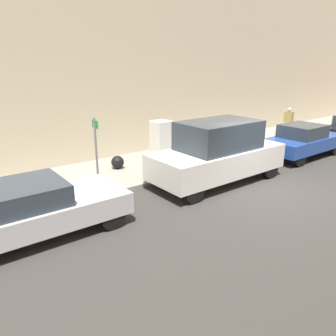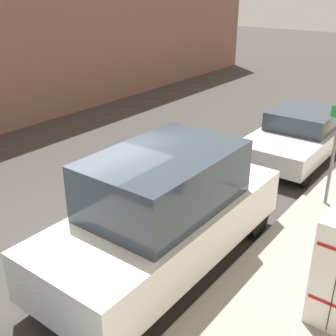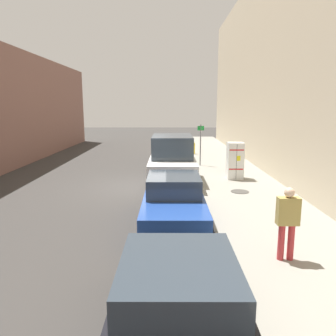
# 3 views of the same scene
# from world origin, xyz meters

# --- Properties ---
(ground_plane) EXTENTS (80.00, 80.00, 0.00)m
(ground_plane) POSITION_xyz_m (0.00, 0.00, 0.00)
(ground_plane) COLOR #383533
(sidewalk_slab) EXTENTS (3.61, 44.00, 0.15)m
(sidewalk_slab) POSITION_xyz_m (-4.39, 0.00, 0.07)
(sidewalk_slab) COLOR gray
(sidewalk_slab) RESTS_ON ground
(building_facade_near) EXTENTS (2.32, 39.60, 10.73)m
(building_facade_near) POSITION_xyz_m (-7.36, 0.00, 5.37)
(building_facade_near) COLOR beige
(building_facade_near) RESTS_ON ground
(discarded_refrigerator) EXTENTS (0.71, 0.69, 1.66)m
(discarded_refrigerator) POSITION_xyz_m (-4.39, -0.91, 0.98)
(discarded_refrigerator) COLOR white
(discarded_refrigerator) RESTS_ON sidewalk_slab
(manhole_cover) EXTENTS (0.70, 0.70, 0.02)m
(manhole_cover) POSITION_xyz_m (-4.14, 1.48, 0.16)
(manhole_cover) COLOR #47443F
(manhole_cover) RESTS_ON sidewalk_slab
(street_sign_post) EXTENTS (0.36, 0.07, 2.28)m
(street_sign_post) POSITION_xyz_m (-3.13, -4.34, 1.43)
(street_sign_post) COLOR slate
(street_sign_post) RESTS_ON sidewalk_slab
(trash_bag) EXTENTS (0.49, 0.49, 0.49)m
(trash_bag) POSITION_xyz_m (-4.62, -2.82, 0.39)
(trash_bag) COLOR black
(trash_bag) RESTS_ON sidewalk_slab
(pedestrian_walking_far) EXTENTS (0.46, 0.22, 1.61)m
(pedestrian_walking_far) POSITION_xyz_m (-3.90, 7.18, 1.07)
(pedestrian_walking_far) COLOR #B73338
(pedestrian_walking_far) RESTS_ON sidewalk_slab
(parked_sedan_silver) EXTENTS (1.87, 4.35, 1.38)m
(parked_sedan_silver) POSITION_xyz_m (-1.52, -6.81, 0.71)
(parked_sedan_silver) COLOR silver
(parked_sedan_silver) RESTS_ON ground
(parked_van_white) EXTENTS (1.96, 4.92, 2.16)m
(parked_van_white) POSITION_xyz_m (-1.52, -0.61, 1.07)
(parked_van_white) COLOR silver
(parked_van_white) RESTS_ON ground
(parked_hatchback_blue) EXTENTS (1.71, 4.13, 1.46)m
(parked_hatchback_blue) POSITION_xyz_m (-1.52, 4.75, 0.75)
(parked_hatchback_blue) COLOR #23479E
(parked_hatchback_blue) RESTS_ON ground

